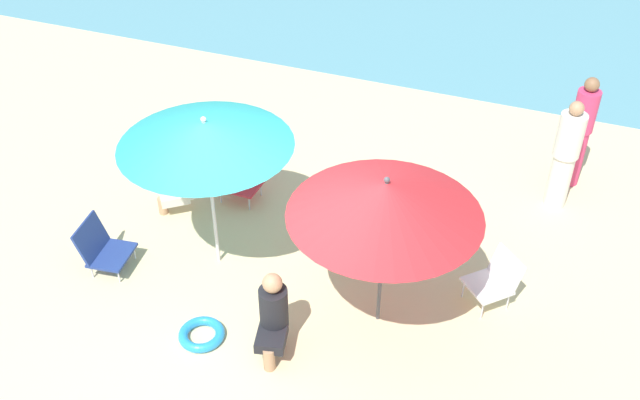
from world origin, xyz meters
TOP-DOWN VIEW (x-y plane):
  - ground_plane at (0.00, 0.00)m, footprint 40.00×40.00m
  - umbrella_red at (1.33, 0.27)m, footprint 1.95×1.95m
  - umbrella_teal at (-0.74, 0.49)m, footprint 1.90×1.90m
  - beach_chair_a at (0.70, 1.47)m, footprint 0.64×0.64m
  - beach_chair_b at (2.44, 0.99)m, footprint 0.68×0.68m
  - beach_chair_c at (-1.94, -0.09)m, footprint 0.58×0.59m
  - beach_chair_d at (-1.03, 1.81)m, footprint 0.53×0.53m
  - person_a at (0.44, -0.51)m, footprint 0.38×0.54m
  - person_b at (2.87, 3.11)m, footprint 0.33×0.33m
  - person_c at (-1.61, 1.24)m, footprint 0.54×0.51m
  - person_d at (2.99, 3.69)m, footprint 0.30×0.30m
  - swim_ring at (-0.33, -0.68)m, footprint 0.49×0.49m

SIDE VIEW (x-z plane):
  - ground_plane at x=0.00m, z-range 0.00..0.00m
  - swim_ring at x=-0.33m, z-range 0.00..0.10m
  - beach_chair_c at x=-1.94m, z-range -0.01..0.61m
  - beach_chair_d at x=-1.03m, z-range 0.01..0.64m
  - beach_chair_b at x=2.44m, z-range 0.03..0.65m
  - beach_chair_a at x=0.70m, z-range 0.01..0.70m
  - person_c at x=-1.61m, z-range 0.00..0.95m
  - person_a at x=0.44m, z-range 0.01..0.97m
  - person_b at x=2.87m, z-range 0.00..1.52m
  - person_d at x=2.99m, z-range 0.01..1.60m
  - umbrella_red at x=1.33m, z-range 0.69..2.58m
  - umbrella_teal at x=-0.74m, z-range 0.79..2.77m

